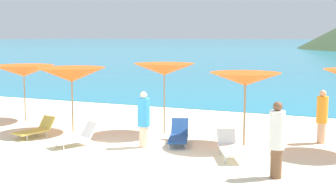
{
  "coord_description": "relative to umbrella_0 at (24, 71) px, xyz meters",
  "views": [
    {
      "loc": [
        5.92,
        -10.1,
        3.23
      ],
      "look_at": [
        -0.31,
        4.5,
        1.2
      ],
      "focal_mm": 49.11,
      "sensor_mm": 36.0,
      "label": 1
    }
  ],
  "objects": [
    {
      "name": "umbrella_2",
      "position": [
        5.8,
        -0.01,
        0.22
      ],
      "size": [
        2.06,
        2.06,
        2.33
      ],
      "color": "#9E7F59",
      "rests_on": "ground_plane"
    },
    {
      "name": "lounge_chair_3",
      "position": [
        8.62,
        -2.1,
        -1.63
      ],
      "size": [
        1.11,
        1.57,
        0.66
      ],
      "rotation": [
        0.0,
        0.0,
        0.45
      ],
      "color": "white",
      "rests_on": "ground_plane"
    },
    {
      "name": "lounge_chair_2",
      "position": [
        4.08,
        -2.61,
        -1.66
      ],
      "size": [
        1.09,
        1.45,
        0.65
      ],
      "rotation": [
        0.0,
        0.0,
        -0.47
      ],
      "color": "white",
      "rests_on": "ground_plane"
    },
    {
      "name": "umbrella_0",
      "position": [
        0.0,
        0.0,
        0.0
      ],
      "size": [
        2.28,
        2.28,
        2.13
      ],
      "color": "#9E7F59",
      "rests_on": "ground_plane"
    },
    {
      "name": "lounge_chair_0",
      "position": [
        6.78,
        -1.18,
        -1.65
      ],
      "size": [
        1.0,
        1.67,
        0.66
      ],
      "rotation": [
        0.0,
        0.0,
        0.31
      ],
      "color": "#1E478C",
      "rests_on": "ground_plane"
    },
    {
      "name": "beachgoer_2",
      "position": [
        10.72,
        0.6,
        -1.07
      ],
      "size": [
        0.33,
        0.33,
        1.62
      ],
      "rotation": [
        0.0,
        0.0,
        2.92
      ],
      "color": "#DBAA84",
      "rests_on": "ground_plane"
    },
    {
      "name": "lounge_chair_1",
      "position": [
        2.17,
        -2.08,
        -1.67
      ],
      "size": [
        0.85,
        1.43,
        0.61
      ],
      "rotation": [
        0.0,
        0.0,
        -0.23
      ],
      "color": "#D8BF4C",
      "rests_on": "ground_plane"
    },
    {
      "name": "umbrella_1",
      "position": [
        2.83,
        -0.96,
        0.02
      ],
      "size": [
        2.28,
        2.28,
        2.18
      ],
      "color": "#9E7F59",
      "rests_on": "ground_plane"
    },
    {
      "name": "ground_plane",
      "position": [
        5.88,
        6.34,
        -2.07
      ],
      "size": [
        50.0,
        100.0,
        0.3
      ],
      "primitive_type": "cube",
      "color": "beige"
    },
    {
      "name": "umbrella_3",
      "position": [
        8.63,
        -0.59,
        0.05
      ],
      "size": [
        2.11,
        2.11,
        2.17
      ],
      "color": "#9E7F59",
      "rests_on": "ground_plane"
    },
    {
      "name": "beachgoer_0",
      "position": [
        10.07,
        -3.41,
        -0.99
      ],
      "size": [
        0.35,
        0.35,
        1.77
      ],
      "rotation": [
        0.0,
        0.0,
        4.26
      ],
      "color": "brown",
      "rests_on": "ground_plane"
    },
    {
      "name": "beachgoer_1",
      "position": [
        6.01,
        -1.99,
        -1.06
      ],
      "size": [
        0.36,
        0.36,
        1.64
      ],
      "rotation": [
        0.0,
        0.0,
        4.79
      ],
      "color": "beige",
      "rests_on": "ground_plane"
    }
  ]
}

